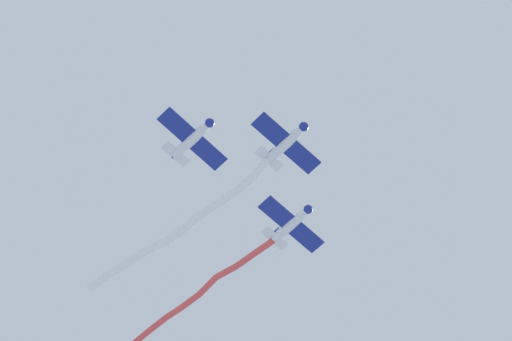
% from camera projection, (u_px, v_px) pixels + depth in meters
% --- Properties ---
extents(airplane_lead, '(7.66, 5.87, 1.89)m').
position_uv_depth(airplane_lead, '(286.00, 143.00, 84.83)').
color(airplane_lead, silver).
extents(smoke_trail_lead, '(10.13, 22.10, 2.15)m').
position_uv_depth(smoke_trail_lead, '(179.00, 229.00, 89.56)').
color(smoke_trail_lead, white).
extents(airplane_left_wing, '(7.66, 5.87, 1.89)m').
position_uv_depth(airplane_left_wing, '(291.00, 224.00, 88.77)').
color(airplane_left_wing, silver).
extents(smoke_trail_left_wing, '(7.87, 19.33, 2.03)m').
position_uv_depth(smoke_trail_left_wing, '(199.00, 294.00, 93.16)').
color(smoke_trail_left_wing, '#DB4C4C').
extents(airplane_right_wing, '(7.65, 5.87, 1.89)m').
position_uv_depth(airplane_right_wing, '(192.00, 139.00, 84.96)').
color(airplane_right_wing, silver).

